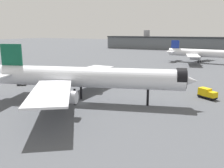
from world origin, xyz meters
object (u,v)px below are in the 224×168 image
object	(u,v)px
baggage_tug_wing	(22,83)
traffic_cone_wingtip	(63,78)
airliner_far_taxiway	(203,53)
traffic_cone_near_nose	(144,80)
service_truck_front	(207,93)
airliner_near_gate	(85,78)

from	to	relation	value
baggage_tug_wing	traffic_cone_wingtip	distance (m)	17.45
airliner_far_taxiway	traffic_cone_near_nose	size ratio (longest dim) A/B	81.24
service_truck_front	traffic_cone_near_nose	world-z (taller)	service_truck_front
airliner_near_gate	airliner_far_taxiway	world-z (taller)	airliner_near_gate
traffic_cone_near_nose	traffic_cone_wingtip	distance (m)	33.94
service_truck_front	baggage_tug_wing	xyz separation A→B (m)	(-62.56, -13.07, -0.62)
airliner_near_gate	airliner_far_taxiway	xyz separation A→B (m)	(16.60, 103.97, -1.08)
airliner_far_taxiway	service_truck_front	bearing A→B (deg)	-76.80
airliner_far_taxiway	baggage_tug_wing	xyz separation A→B (m)	(-49.53, -97.06, -5.01)
airliner_far_taxiway	baggage_tug_wing	world-z (taller)	airliner_far_taxiway
baggage_tug_wing	traffic_cone_wingtip	xyz separation A→B (m)	(5.46, 16.56, -0.66)
baggage_tug_wing	traffic_cone_near_nose	distance (m)	47.19
airliner_near_gate	traffic_cone_near_nose	bearing A→B (deg)	65.82
airliner_near_gate	baggage_tug_wing	xyz separation A→B (m)	(-32.94, 6.92, -6.09)
baggage_tug_wing	airliner_near_gate	bearing A→B (deg)	-50.21
airliner_far_taxiway	baggage_tug_wing	bearing A→B (deg)	-112.65
service_truck_front	traffic_cone_near_nose	size ratio (longest dim) A/B	9.84
baggage_tug_wing	traffic_cone_near_nose	bearing A→B (deg)	0.31
service_truck_front	traffic_cone_wingtip	distance (m)	57.21
baggage_tug_wing	traffic_cone_wingtip	world-z (taller)	baggage_tug_wing
airliner_near_gate	baggage_tug_wing	bearing A→B (deg)	150.10
baggage_tug_wing	traffic_cone_near_nose	xyz separation A→B (m)	(36.85, 29.47, -0.67)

